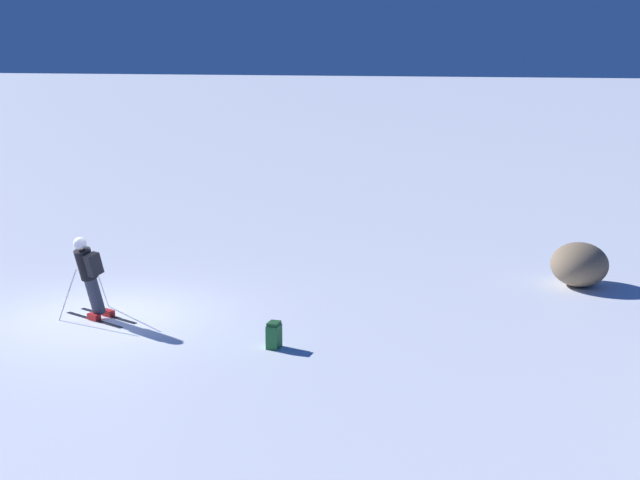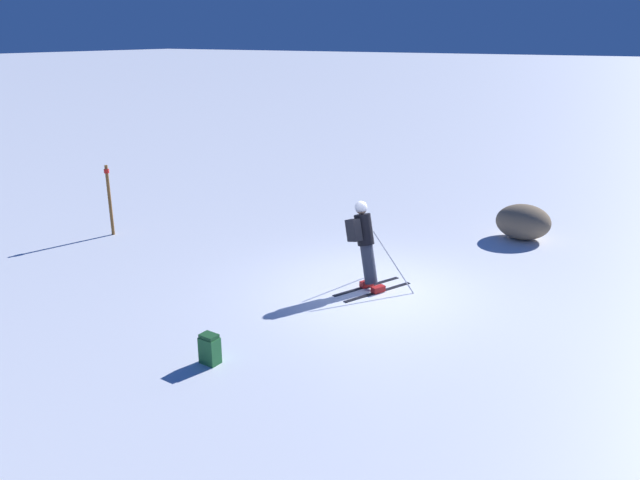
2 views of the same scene
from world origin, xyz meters
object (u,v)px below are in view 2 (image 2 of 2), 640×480
exposed_boulder_1 (523,222)px  trail_marker (109,197)px  skier (364,240)px  spare_backpack (210,349)px

exposed_boulder_1 → trail_marker: size_ratio=0.75×
skier → spare_backpack: bearing=104.8°
spare_backpack → exposed_boulder_1: 9.33m
trail_marker → exposed_boulder_1: bearing=-151.0°
exposed_boulder_1 → trail_marker: bearing=29.0°
exposed_boulder_1 → trail_marker: (9.20, 5.09, 0.56)m
spare_backpack → skier: bearing=84.6°
spare_backpack → exposed_boulder_1: size_ratio=0.37×
trail_marker → spare_backpack: bearing=149.5°
spare_backpack → exposed_boulder_1: exposed_boulder_1 is taller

